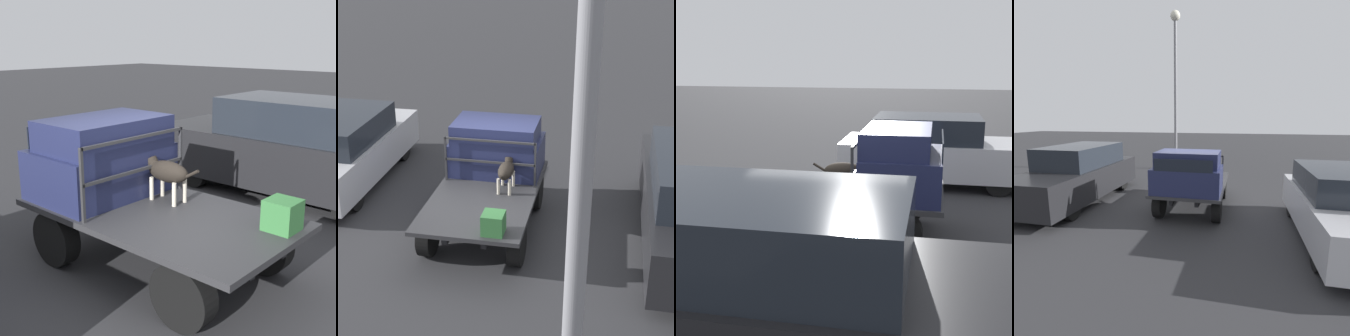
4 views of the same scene
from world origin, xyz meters
TOP-DOWN VIEW (x-y plane):
  - ground_plane at (0.00, 0.00)m, footprint 80.00×80.00m
  - flatbed_truck at (0.00, 0.00)m, footprint 3.61×1.98m
  - truck_cab at (1.08, 0.00)m, footprint 1.29×1.86m
  - truck_headboard at (0.39, 0.00)m, footprint 0.04×1.86m
  - dog at (0.21, -0.37)m, footprint 1.04×0.29m
  - cargo_crate at (-1.52, -0.49)m, footprint 0.37×0.37m
  - parked_sedan at (1.60, 3.74)m, footprint 4.59×1.90m
  - parked_pickup_far at (0.20, -4.00)m, footprint 5.27×1.94m

SIDE VIEW (x-z plane):
  - ground_plane at x=0.00m, z-range 0.00..0.00m
  - flatbed_truck at x=0.00m, z-range 0.18..1.00m
  - parked_sedan at x=1.60m, z-range 0.00..1.69m
  - parked_pickup_far at x=0.20m, z-range -0.02..1.89m
  - cargo_crate at x=-1.52m, z-range 0.82..1.19m
  - dog at x=0.21m, z-range 0.90..1.58m
  - truck_cab at x=1.08m, z-range 0.79..1.91m
  - truck_headboard at x=0.39m, z-range 0.97..1.90m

